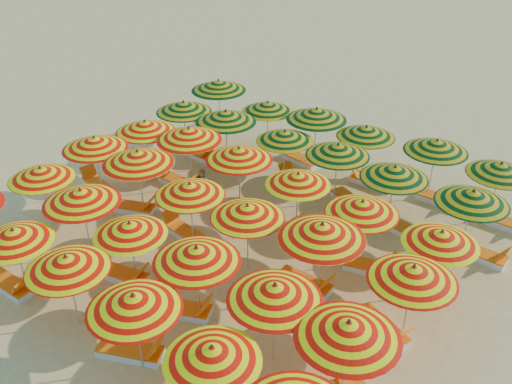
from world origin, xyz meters
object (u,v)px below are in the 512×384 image
Objects in this scene: umbrella_35 at (501,169)px; lounger_9 at (184,231)px; umbrella_26 at (285,136)px; lounger_1 at (132,351)px; lounger_15 at (314,230)px; umbrella_14 at (190,189)px; lounger_26 at (442,200)px; lounger_4 at (123,275)px; lounger_7 at (97,185)px; lounger_13 at (180,182)px; umbrella_29 at (473,197)px; umbrella_28 at (394,172)px; lounger_21 at (400,228)px; umbrella_7 at (81,196)px; umbrella_31 at (268,107)px; umbrella_34 at (436,146)px; lounger_12 at (140,168)px; lounger_27 at (506,223)px; umbrella_17 at (413,273)px; lounger_20 at (351,201)px; beachgoer_a at (204,185)px; umbrella_3 at (134,302)px; lounger_0 at (11,285)px; umbrella_10 at (275,292)px; umbrella_32 at (317,114)px; umbrella_1 at (14,236)px; umbrella_23 at (441,238)px; umbrella_9 at (197,254)px; umbrella_15 at (247,211)px; umbrella_13 at (138,157)px; umbrella_19 at (189,134)px; lounger_18 at (198,154)px; beachgoer_b at (204,185)px; lounger_17 at (414,278)px; umbrella_25 at (226,116)px; lounger_14 at (249,212)px; lounger_22 at (481,254)px; umbrella_12 at (95,143)px; lounger_10 at (306,283)px; umbrella_2 at (67,263)px; umbrella_16 at (322,231)px; umbrella_21 at (298,179)px; umbrella_4 at (212,354)px; lounger_19 at (296,183)px; lounger_8 at (133,207)px; umbrella_20 at (239,154)px; umbrella_30 at (219,85)px; umbrella_22 at (362,207)px; umbrella_11 at (348,330)px; umbrella_27 at (338,150)px; umbrella_18 at (145,126)px.

umbrella_35 is 1.31× the size of lounger_9.
umbrella_26 is 10.13m from lounger_1.
umbrella_14 is at bearing -116.19° from lounger_15.
lounger_26 is at bearing -123.20° from lounger_9.
lounger_4 is 5.85m from lounger_7.
umbrella_29 is at bearing 12.16° from lounger_13.
umbrella_28 reaches higher than lounger_4.
umbrella_7 is at bearing 54.98° from lounger_21.
umbrella_31 is 1.28× the size of lounger_7.
umbrella_34 is 1.44× the size of lounger_21.
lounger_12 is 13.99m from lounger_27.
umbrella_17 reaches higher than lounger_20.
lounger_9 is (-2.70, 4.75, 0.00)m from lounger_1.
umbrella_31 is 5.87m from lounger_12.
beachgoer_a reaches higher than lounger_15.
lounger_0 is at bearing -176.82° from umbrella_3.
umbrella_32 is (-4.89, 9.64, 0.08)m from umbrella_10.
umbrella_29 reaches higher than umbrella_1.
umbrella_17 is 7.41m from lounger_1.
umbrella_23 is 8.36m from lounger_9.
umbrella_15 is at bearing 97.37° from umbrella_9.
lounger_20 is (5.54, 5.11, -2.16)m from umbrella_13.
umbrella_19 is 5.83m from lounger_15.
umbrella_1 is at bearing -74.20° from lounger_18.
lounger_26 is at bearing 54.87° from lounger_0.
umbrella_9 is 6.48m from beachgoer_b.
lounger_9 is (4.84, -0.28, 0.00)m from lounger_7.
umbrella_9 is 1.07× the size of umbrella_34.
lounger_17 is at bearing 106.56° from umbrella_17.
umbrella_25 is 4.14m from lounger_12.
umbrella_10 reaches higher than lounger_14.
umbrella_29 is 1.65× the size of lounger_22.
umbrella_12 is at bearing 179.12° from umbrella_15.
umbrella_7 reaches higher than lounger_1.
umbrella_31 is 1.34× the size of lounger_10.
umbrella_17 is at bearing 105.09° from lounger_17.
umbrella_29 is (7.18, 9.54, 0.04)m from umbrella_2.
umbrella_16 is 3.42m from umbrella_21.
umbrella_4 reaches higher than lounger_19.
lounger_8 is 13.13m from lounger_27.
umbrella_30 reaches higher than umbrella_20.
lounger_17 is (3.78, -0.30, 0.00)m from lounger_15.
umbrella_22 is 7.67m from lounger_1.
umbrella_11 reaches higher than lounger_26.
umbrella_27 is 1.51× the size of lounger_26.
lounger_4 is (1.73, -9.75, -1.88)m from umbrella_31.
lounger_19 is at bearing 28.89° from umbrella_18.
lounger_7 is at bearing -123.08° from umbrella_25.
umbrella_23 is at bearing -170.60° from lounger_12.
lounger_12 is at bearing 178.86° from umbrella_18.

